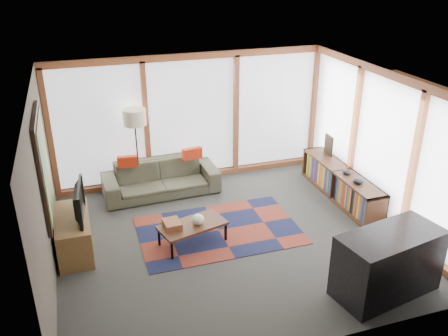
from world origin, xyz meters
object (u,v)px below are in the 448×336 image
object	(u,v)px
coffee_table	(193,234)
bookshelf	(341,184)
sofa	(161,178)
television	(75,202)
floor_lamp	(137,152)
bar_counter	(388,263)
tv_console	(74,234)

from	to	relation	value
coffee_table	bookshelf	xyz separation A→B (m)	(3.07, 0.64, 0.12)
sofa	television	world-z (taller)	television
floor_lamp	bar_counter	size ratio (longest dim) A/B	1.17
sofa	bookshelf	size ratio (longest dim) A/B	0.94
coffee_table	bookshelf	distance (m)	3.14
sofa	bar_counter	size ratio (longest dim) A/B	1.51
bookshelf	television	bearing A→B (deg)	-176.57
floor_lamp	tv_console	bearing A→B (deg)	-127.29
sofa	bar_counter	distance (m)	4.53
bookshelf	bar_counter	distance (m)	2.76
television	bookshelf	bearing A→B (deg)	-81.68
tv_console	television	size ratio (longest dim) A/B	1.35
coffee_table	television	world-z (taller)	television
tv_console	television	distance (m)	0.57
tv_console	bar_counter	bearing A→B (deg)	-30.21
television	bar_counter	world-z (taller)	television
bookshelf	bar_counter	bearing A→B (deg)	-107.96
tv_console	bar_counter	distance (m)	4.66
bar_counter	tv_console	bearing A→B (deg)	138.98
coffee_table	bar_counter	distance (m)	2.99
floor_lamp	coffee_table	xyz separation A→B (m)	(0.53, -2.04, -0.68)
sofa	television	distance (m)	2.27
coffee_table	television	distance (m)	1.89
sofa	television	size ratio (longest dim) A/B	2.45
coffee_table	television	xyz separation A→B (m)	(-1.73, 0.35, 0.69)
tv_console	bar_counter	xyz separation A→B (m)	(4.03, -2.35, 0.16)
sofa	bar_counter	xyz separation A→B (m)	(2.36, -3.86, 0.14)
floor_lamp	bar_counter	xyz separation A→B (m)	(2.76, -4.02, -0.39)
sofa	tv_console	bearing A→B (deg)	-139.75
coffee_table	tv_console	size ratio (longest dim) A/B	0.87
bookshelf	television	size ratio (longest dim) A/B	2.62
coffee_table	bar_counter	xyz separation A→B (m)	(2.22, -1.98, 0.29)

